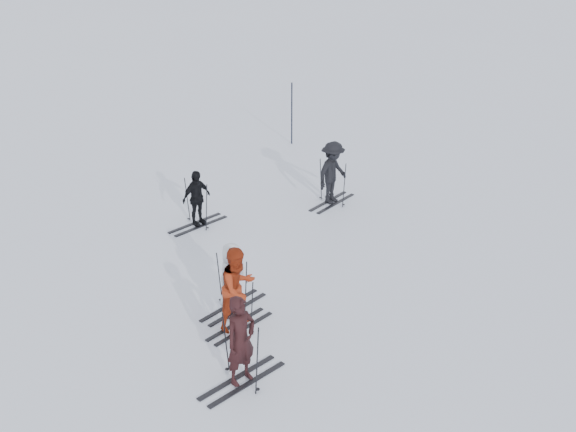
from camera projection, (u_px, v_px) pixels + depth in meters
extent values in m
plane|color=silver|center=(267.00, 270.00, 16.88)|extent=(120.00, 120.00, 0.00)
imported|color=black|center=(241.00, 342.00, 12.74)|extent=(0.57, 0.72, 1.73)
imported|color=maroon|center=(238.00, 289.00, 14.34)|extent=(0.84, 0.98, 1.77)
imported|color=silver|center=(232.00, 277.00, 15.07)|extent=(0.61, 0.81, 1.50)
imported|color=black|center=(197.00, 199.00, 18.82)|extent=(0.59, 0.95, 1.50)
imported|color=black|center=(333.00, 173.00, 20.10)|extent=(0.83, 1.24, 1.79)
cylinder|color=black|center=(292.00, 114.00, 24.73)|extent=(0.06, 0.06, 2.16)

